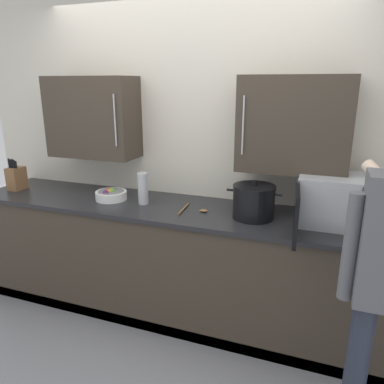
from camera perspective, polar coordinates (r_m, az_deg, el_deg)
name	(u,v)px	position (r m, az deg, el deg)	size (l,w,h in m)	color
ground_plane	(139,369)	(2.80, -8.29, -25.58)	(9.32, 9.32, 0.00)	gray
back_wall_tiled	(191,139)	(3.05, -0.16, 8.26)	(4.06, 0.44, 2.76)	beige
counter_unit	(177,262)	(3.05, -2.38, -10.77)	(3.46, 0.69, 0.94)	#3D3328
microwave_oven	(334,200)	(2.64, 21.29, -1.24)	(0.54, 0.76, 0.34)	#B7BABF
wooden_spoon	(193,210)	(2.77, 0.16, -2.75)	(0.21, 0.25, 0.02)	brown
stock_pot	(254,202)	(2.63, 9.57, -1.49)	(0.39, 0.30, 0.27)	black
fruit_bowl	(111,195)	(3.10, -12.49, -0.39)	(0.26, 0.26, 0.10)	white
knife_block	(16,178)	(3.66, -25.64, 1.97)	(0.11, 0.15, 0.29)	brown
thermos_flask	(143,188)	(2.92, -7.63, 0.57)	(0.09, 0.09, 0.25)	#B7BABF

